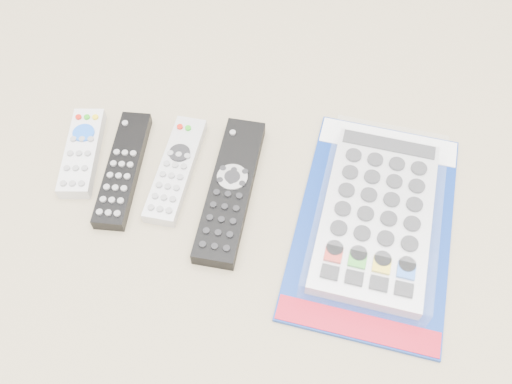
# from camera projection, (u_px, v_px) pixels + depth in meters

# --- Properties ---
(remote_small_grey) EXTENTS (0.06, 0.15, 0.02)m
(remote_small_grey) POSITION_uv_depth(u_px,v_px,m) (82.00, 152.00, 0.82)
(remote_small_grey) COLOR silver
(remote_small_grey) RESTS_ON ground
(remote_slim_black) EXTENTS (0.04, 0.19, 0.02)m
(remote_slim_black) POSITION_uv_depth(u_px,v_px,m) (123.00, 169.00, 0.81)
(remote_slim_black) COLOR black
(remote_slim_black) RESTS_ON ground
(remote_silver_dvd) EXTENTS (0.06, 0.18, 0.02)m
(remote_silver_dvd) POSITION_uv_depth(u_px,v_px,m) (176.00, 169.00, 0.81)
(remote_silver_dvd) COLOR silver
(remote_silver_dvd) RESTS_ON ground
(remote_large_black) EXTENTS (0.07, 0.24, 0.03)m
(remote_large_black) POSITION_uv_depth(u_px,v_px,m) (231.00, 190.00, 0.78)
(remote_large_black) COLOR black
(remote_large_black) RESTS_ON ground
(jumbo_remote_packaged) EXTENTS (0.25, 0.36, 0.04)m
(jumbo_remote_packaged) POSITION_uv_depth(u_px,v_px,m) (377.00, 214.00, 0.75)
(jumbo_remote_packaged) COLOR navy
(jumbo_remote_packaged) RESTS_ON ground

